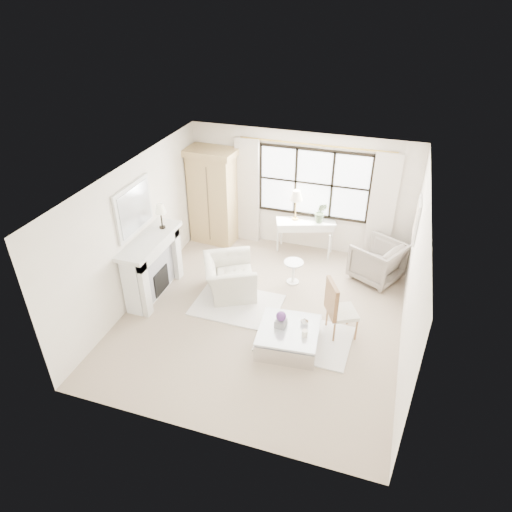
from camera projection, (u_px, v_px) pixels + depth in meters
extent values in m
plane|color=tan|center=(263.00, 314.00, 8.59)|extent=(5.50, 5.50, 0.00)
plane|color=white|center=(264.00, 180.00, 7.17)|extent=(5.50, 5.50, 0.00)
plane|color=white|center=(300.00, 192.00, 10.10)|extent=(5.00, 0.00, 5.00)
plane|color=white|center=(198.00, 363.00, 5.65)|extent=(5.00, 0.00, 5.00)
plane|color=white|center=(136.00, 232.00, 8.53)|extent=(0.00, 5.50, 5.50)
plane|color=white|center=(414.00, 279.00, 7.23)|extent=(0.00, 5.50, 5.50)
cube|color=white|center=(314.00, 183.00, 9.88)|extent=(2.40, 0.02, 1.50)
cylinder|color=#B5913E|center=(316.00, 145.00, 9.37)|extent=(3.30, 0.04, 0.04)
cube|color=beige|center=(247.00, 192.00, 10.39)|extent=(0.55, 0.10, 2.47)
cube|color=beige|center=(382.00, 209.00, 9.61)|extent=(0.55, 0.10, 2.47)
cube|color=silver|center=(151.00, 268.00, 8.88)|extent=(0.34, 1.50, 1.18)
cube|color=#B7B6BE|center=(159.00, 272.00, 8.86)|extent=(0.03, 1.22, 0.97)
cube|color=black|center=(161.00, 281.00, 8.97)|extent=(0.06, 0.52, 0.50)
cube|color=silver|center=(149.00, 240.00, 8.53)|extent=(0.58, 1.66, 0.08)
cube|color=silver|center=(134.00, 209.00, 8.26)|extent=(0.05, 1.15, 0.95)
cube|color=silver|center=(135.00, 209.00, 8.26)|extent=(0.02, 1.00, 0.80)
cube|color=white|center=(417.00, 220.00, 8.50)|extent=(0.04, 0.62, 0.82)
cube|color=#C4B298|center=(416.00, 220.00, 8.51)|extent=(0.01, 0.52, 0.72)
cylinder|color=black|center=(162.00, 227.00, 8.85)|extent=(0.12, 0.12, 0.03)
cylinder|color=black|center=(162.00, 220.00, 8.77)|extent=(0.03, 0.03, 0.30)
cone|color=#F7ECC9|center=(160.00, 208.00, 8.64)|extent=(0.22, 0.22, 0.18)
cube|color=tan|center=(213.00, 199.00, 10.47)|extent=(1.04, 0.68, 2.10)
cube|color=tan|center=(211.00, 152.00, 9.88)|extent=(1.17, 0.78, 0.14)
cube|color=white|center=(305.00, 225.00, 10.18)|extent=(1.31, 0.79, 0.14)
cube|color=white|center=(306.00, 222.00, 10.13)|extent=(1.38, 0.85, 0.06)
cylinder|color=#AA853B|center=(295.00, 219.00, 10.17)|extent=(0.14, 0.14, 0.03)
cylinder|color=#AA853B|center=(296.00, 209.00, 10.04)|extent=(0.02, 0.02, 0.46)
cone|color=beige|center=(296.00, 195.00, 9.87)|extent=(0.28, 0.28, 0.22)
imported|color=#516845|center=(321.00, 213.00, 9.92)|extent=(0.27, 0.22, 0.48)
cylinder|color=white|center=(293.00, 282.00, 9.48)|extent=(0.26, 0.26, 0.03)
cylinder|color=white|center=(293.00, 272.00, 9.35)|extent=(0.06, 0.06, 0.44)
cylinder|color=white|center=(294.00, 263.00, 9.22)|extent=(0.40, 0.40, 0.03)
cube|color=white|center=(237.00, 305.00, 8.81)|extent=(1.66, 1.18, 0.03)
cube|color=white|center=(305.00, 339.00, 8.00)|extent=(1.61, 1.23, 0.03)
imported|color=beige|center=(230.00, 277.00, 9.02)|extent=(1.35, 1.41, 0.71)
imported|color=gray|center=(377.00, 261.00, 9.41)|extent=(1.23, 1.22, 0.84)
cube|color=beige|center=(343.00, 312.00, 7.91)|extent=(0.63, 0.64, 0.07)
cube|color=olive|center=(332.00, 299.00, 7.71)|extent=(0.26, 0.45, 0.60)
cube|color=silver|center=(288.00, 339.00, 7.79)|extent=(1.08, 1.08, 0.32)
cube|color=silver|center=(289.00, 330.00, 7.68)|extent=(1.08, 1.08, 0.04)
cube|color=gray|center=(281.00, 323.00, 7.69)|extent=(0.19, 0.19, 0.13)
sphere|color=#5A2F76|center=(281.00, 316.00, 7.61)|extent=(0.17, 0.17, 0.17)
cylinder|color=white|center=(305.00, 333.00, 7.48)|extent=(0.10, 0.10, 0.12)
imported|color=silver|center=(304.00, 321.00, 7.73)|extent=(0.18, 0.18, 0.15)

